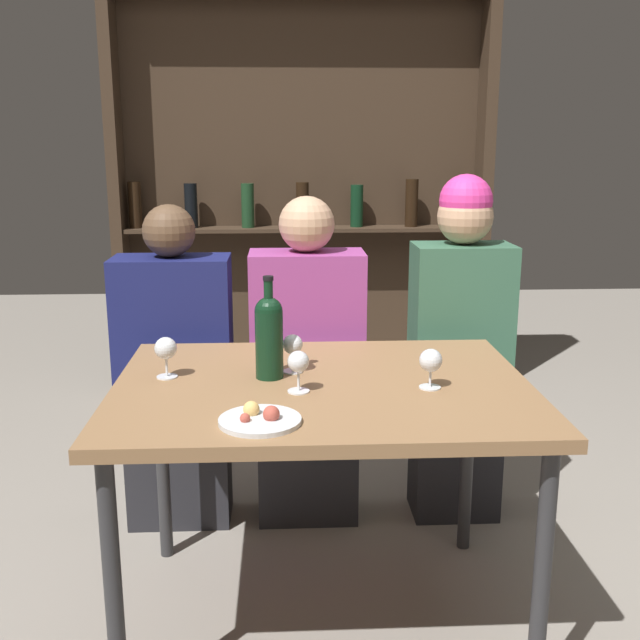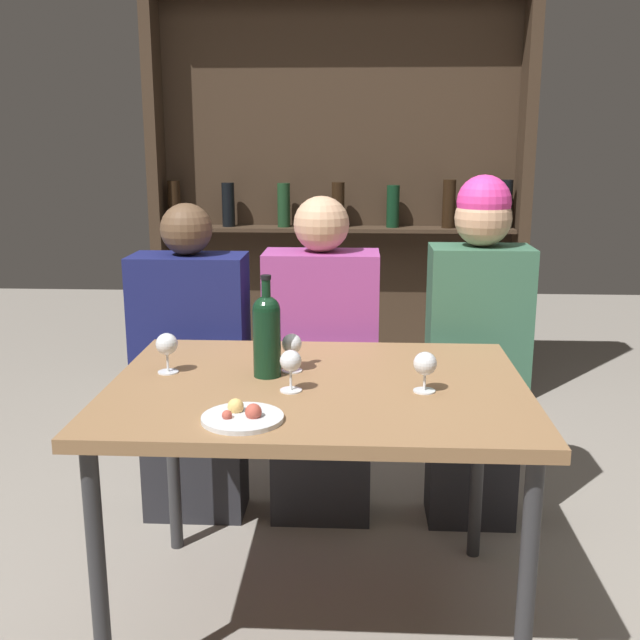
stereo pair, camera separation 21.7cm
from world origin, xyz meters
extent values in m
plane|color=gray|center=(0.00, 0.00, 0.00)|extent=(10.00, 10.00, 0.00)
cube|color=olive|center=(0.00, 0.00, 0.73)|extent=(1.17, 0.88, 0.04)
cylinder|color=#2D2D30|center=(-0.52, -0.38, 0.36)|extent=(0.04, 0.04, 0.71)
cylinder|color=#2D2D30|center=(0.52, -0.38, 0.36)|extent=(0.04, 0.04, 0.71)
cylinder|color=#2D2D30|center=(-0.52, 0.38, 0.36)|extent=(0.04, 0.04, 0.71)
cylinder|color=#2D2D30|center=(0.52, 0.38, 0.36)|extent=(0.04, 0.04, 0.71)
cube|color=#38281C|center=(0.00, 2.09, 1.14)|extent=(1.93, 0.02, 2.29)
cube|color=#38281C|center=(-0.97, 1.99, 1.14)|extent=(0.06, 0.18, 2.29)
cube|color=#38281C|center=(0.97, 1.99, 1.14)|extent=(0.06, 0.18, 2.29)
cube|color=#38281C|center=(0.00, 1.99, 0.95)|extent=(1.85, 0.18, 0.02)
cylinder|color=black|center=(-0.88, 2.00, 1.08)|extent=(0.07, 0.07, 0.24)
cylinder|color=black|center=(-0.59, 1.99, 1.08)|extent=(0.07, 0.07, 0.23)
cylinder|color=#19381E|center=(-0.29, 1.99, 1.08)|extent=(0.07, 0.07, 0.23)
cylinder|color=black|center=(0.00, 1.98, 1.08)|extent=(0.07, 0.07, 0.24)
cylinder|color=black|center=(0.29, 2.00, 1.07)|extent=(0.07, 0.07, 0.22)
cylinder|color=black|center=(0.58, 1.99, 1.09)|extent=(0.07, 0.07, 0.25)
cylinder|color=black|center=(0.88, 1.99, 1.09)|extent=(0.07, 0.07, 0.25)
cylinder|color=black|center=(-0.15, 0.06, 0.85)|extent=(0.08, 0.08, 0.20)
sphere|color=black|center=(-0.15, 0.06, 0.94)|extent=(0.08, 0.08, 0.08)
cylinder|color=black|center=(-0.15, 0.06, 0.99)|extent=(0.03, 0.03, 0.09)
cylinder|color=black|center=(-0.15, 0.06, 1.04)|extent=(0.03, 0.03, 0.01)
cylinder|color=silver|center=(0.29, -0.06, 0.75)|extent=(0.06, 0.06, 0.00)
cylinder|color=silver|center=(0.29, -0.06, 0.78)|extent=(0.01, 0.01, 0.06)
sphere|color=silver|center=(0.29, -0.06, 0.83)|extent=(0.06, 0.06, 0.06)
cylinder|color=silver|center=(-0.44, 0.07, 0.75)|extent=(0.06, 0.06, 0.00)
cylinder|color=silver|center=(-0.44, 0.07, 0.79)|extent=(0.01, 0.01, 0.07)
sphere|color=silver|center=(-0.44, 0.07, 0.84)|extent=(0.06, 0.06, 0.06)
cylinder|color=silver|center=(-0.08, 0.11, 0.75)|extent=(0.06, 0.06, 0.00)
cylinder|color=silver|center=(-0.08, 0.11, 0.78)|extent=(0.01, 0.01, 0.06)
sphere|color=silver|center=(-0.08, 0.11, 0.83)|extent=(0.06, 0.06, 0.06)
cylinder|color=silver|center=(-0.07, -0.07, 0.75)|extent=(0.06, 0.06, 0.00)
cylinder|color=silver|center=(-0.07, -0.07, 0.78)|extent=(0.01, 0.01, 0.07)
sphere|color=silver|center=(-0.07, -0.07, 0.83)|extent=(0.06, 0.06, 0.06)
cylinder|color=silver|center=(-0.17, -0.30, 0.75)|extent=(0.20, 0.20, 0.01)
sphere|color=#E5BC66|center=(-0.19, -0.27, 0.77)|extent=(0.04, 0.04, 0.04)
sphere|color=#B74C3D|center=(-0.20, -0.32, 0.77)|extent=(0.03, 0.03, 0.03)
sphere|color=#B74C3D|center=(-0.14, -0.30, 0.77)|extent=(0.04, 0.04, 0.04)
cube|color=#26262B|center=(-0.50, 0.64, 0.23)|extent=(0.37, 0.22, 0.45)
cube|color=navy|center=(-0.50, 0.64, 0.73)|extent=(0.41, 0.22, 0.56)
sphere|color=brown|center=(-0.50, 0.64, 1.10)|extent=(0.19, 0.19, 0.19)
cube|color=#26262B|center=(-0.02, 0.64, 0.23)|extent=(0.37, 0.22, 0.45)
cube|color=#9E3F8C|center=(-0.02, 0.64, 0.74)|extent=(0.41, 0.22, 0.57)
sphere|color=tan|center=(-0.02, 0.64, 1.12)|extent=(0.20, 0.20, 0.20)
cube|color=#26262B|center=(0.54, 0.64, 0.23)|extent=(0.32, 0.22, 0.45)
cube|color=#38664C|center=(0.54, 0.64, 0.75)|extent=(0.36, 0.22, 0.60)
sphere|color=tan|center=(0.54, 0.64, 1.15)|extent=(0.20, 0.20, 0.20)
sphere|color=#EA3893|center=(0.54, 0.64, 1.20)|extent=(0.19, 0.19, 0.19)
camera|label=1|loc=(-0.11, -2.00, 1.41)|focal=42.00mm
camera|label=2|loc=(0.11, -2.00, 1.41)|focal=42.00mm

